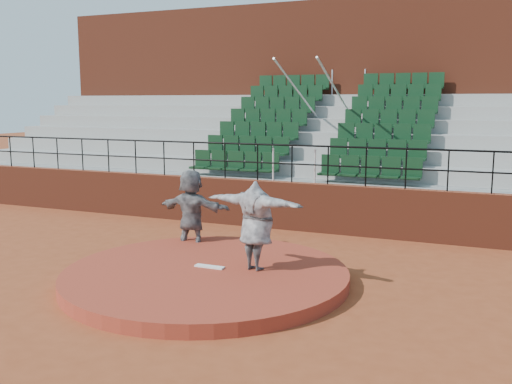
# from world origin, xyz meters

# --- Properties ---
(ground) EXTENTS (90.00, 90.00, 0.00)m
(ground) POSITION_xyz_m (0.00, 0.00, 0.00)
(ground) COLOR brown
(ground) RESTS_ON ground
(pitchers_mound) EXTENTS (5.50, 5.50, 0.25)m
(pitchers_mound) POSITION_xyz_m (0.00, 0.00, 0.12)
(pitchers_mound) COLOR maroon
(pitchers_mound) RESTS_ON ground
(pitching_rubber) EXTENTS (0.60, 0.15, 0.03)m
(pitching_rubber) POSITION_xyz_m (0.00, 0.15, 0.27)
(pitching_rubber) COLOR white
(pitching_rubber) RESTS_ON pitchers_mound
(boundary_wall) EXTENTS (24.00, 0.30, 1.30)m
(boundary_wall) POSITION_xyz_m (0.00, 5.00, 0.65)
(boundary_wall) COLOR maroon
(boundary_wall) RESTS_ON ground
(wall_railing) EXTENTS (24.04, 0.05, 1.03)m
(wall_railing) POSITION_xyz_m (0.00, 5.00, 2.03)
(wall_railing) COLOR black
(wall_railing) RESTS_ON boundary_wall
(seating_deck) EXTENTS (24.00, 5.97, 4.63)m
(seating_deck) POSITION_xyz_m (0.00, 8.65, 1.43)
(seating_deck) COLOR gray
(seating_deck) RESTS_ON ground
(press_box_facade) EXTENTS (24.00, 3.00, 7.10)m
(press_box_facade) POSITION_xyz_m (0.00, 12.60, 3.55)
(press_box_facade) COLOR maroon
(press_box_facade) RESTS_ON ground
(pitcher) EXTENTS (2.19, 0.98, 1.72)m
(pitcher) POSITION_xyz_m (0.88, 0.40, 1.11)
(pitcher) COLOR black
(pitcher) RESTS_ON pitchers_mound
(fielder) EXTENTS (1.79, 0.60, 1.92)m
(fielder) POSITION_xyz_m (-1.38, 1.94, 0.96)
(fielder) COLOR black
(fielder) RESTS_ON ground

